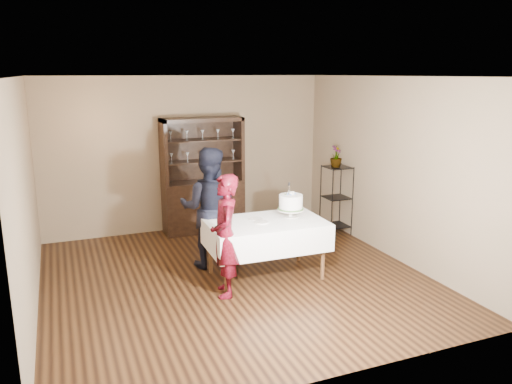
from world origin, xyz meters
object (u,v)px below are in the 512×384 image
Objects in this scene: cake at (291,203)px; cake_table at (266,234)px; woman at (225,236)px; potted_plant at (336,157)px; man at (209,208)px; china_hutch at (203,194)px; plant_etagere at (336,197)px.

cake_table is at bearing -172.60° from cake.
woman is 4.26× the size of potted_plant.
man is at bearing -166.10° from potted_plant.
china_hutch is 1.73m from man.
cake is 1.38× the size of potted_plant.
man is at bearing 148.24° from cake.
plant_etagere is (2.08, -1.05, -0.01)m from china_hutch.
china_hutch is 2.39m from cake.
plant_etagere is at bearing -26.83° from china_hutch.
woman and potted_plant have the same top height.
cake is (0.99, -0.62, 0.12)m from man.
man is at bearing -103.03° from china_hutch.
china_hutch is 2.40m from potted_plant.
woman is 1.17m from cake.
cake is at bearing -139.57° from potted_plant.
potted_plant is at bearing -159.04° from plant_etagere.
woman is at bearing -100.09° from china_hutch.
cake is (0.61, -2.28, 0.33)m from china_hutch.
potted_plant is (2.42, 0.60, 0.50)m from man.
china_hutch is 3.97× the size of cake.
china_hutch is at bearing -78.38° from man.
woman is 3.08× the size of cake.
china_hutch is 1.67× the size of plant_etagere.
man is at bearing -165.96° from plant_etagere.
plant_etagere is 0.77× the size of woman.
china_hutch reaches higher than plant_etagere.
cake_table is 2.34m from potted_plant.
cake_table is 0.55m from cake.
cake is 1.91m from potted_plant.
potted_plant is at bearing 34.83° from cake_table.
man is at bearing 132.03° from cake_table.
woman is at bearing -147.42° from potted_plant.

